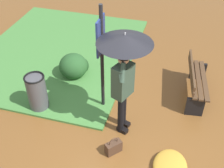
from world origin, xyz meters
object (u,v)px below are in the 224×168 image
object	(u,v)px
info_sign_post	(101,48)
park_bench	(196,81)
person_with_umbrella	(124,60)
trash_bin	(37,93)
handbag	(113,147)

from	to	relation	value
info_sign_post	park_bench	size ratio (longest dim) A/B	1.64
person_with_umbrella	info_sign_post	distance (m)	0.69
info_sign_post	park_bench	world-z (taller)	info_sign_post
person_with_umbrella	trash_bin	distance (m)	2.13
info_sign_post	handbag	world-z (taller)	info_sign_post
handbag	park_bench	world-z (taller)	park_bench
trash_bin	info_sign_post	bearing A→B (deg)	-71.33
park_bench	info_sign_post	bearing A→B (deg)	115.60
info_sign_post	trash_bin	distance (m)	1.69
handbag	info_sign_post	bearing A→B (deg)	26.20
person_with_umbrella	info_sign_post	world-z (taller)	info_sign_post
person_with_umbrella	park_bench	xyz separation A→B (m)	(1.31, -1.31, -1.15)
park_bench	trash_bin	distance (m)	3.39
park_bench	trash_bin	world-z (taller)	trash_bin
info_sign_post	handbag	distance (m)	1.82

